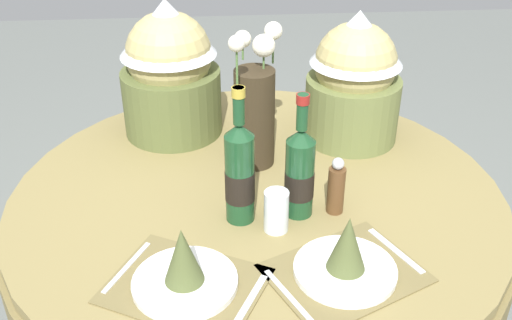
# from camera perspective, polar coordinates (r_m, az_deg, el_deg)

# --- Properties ---
(dining_table) EXTENTS (1.41, 1.41, 0.73)m
(dining_table) POSITION_cam_1_polar(r_m,az_deg,el_deg) (1.78, 0.09, -6.89)
(dining_table) COLOR olive
(dining_table) RESTS_ON ground
(place_setting_left) EXTENTS (0.42, 0.39, 0.16)m
(place_setting_left) POSITION_cam_1_polar(r_m,az_deg,el_deg) (1.36, -6.88, -10.42)
(place_setting_left) COLOR brown
(place_setting_left) RESTS_ON dining_table
(place_setting_right) EXTENTS (0.42, 0.38, 0.16)m
(place_setting_right) POSITION_cam_1_polar(r_m,az_deg,el_deg) (1.40, 8.60, -9.24)
(place_setting_right) COLOR brown
(place_setting_right) RESTS_ON dining_table
(flower_vase) EXTENTS (0.16, 0.23, 0.44)m
(flower_vase) POSITION_cam_1_polar(r_m,az_deg,el_deg) (1.74, -0.11, 4.94)
(flower_vase) COLOR #332819
(flower_vase) RESTS_ON dining_table
(wine_bottle_left) EXTENTS (0.08, 0.08, 0.35)m
(wine_bottle_left) POSITION_cam_1_polar(r_m,az_deg,el_deg) (1.54, 4.19, -1.14)
(wine_bottle_left) COLOR #194223
(wine_bottle_left) RESTS_ON dining_table
(wine_bottle_centre) EXTENTS (0.08, 0.08, 0.37)m
(wine_bottle_centre) POSITION_cam_1_polar(r_m,az_deg,el_deg) (1.50, -1.56, -1.22)
(wine_bottle_centre) COLOR #194223
(wine_bottle_centre) RESTS_ON dining_table
(tumbler_near_right) EXTENTS (0.06, 0.06, 0.11)m
(tumbler_near_right) POSITION_cam_1_polar(r_m,az_deg,el_deg) (1.51, 1.95, -4.89)
(tumbler_near_right) COLOR silver
(tumbler_near_right) RESTS_ON dining_table
(pepper_mill) EXTENTS (0.05, 0.05, 0.16)m
(pepper_mill) POSITION_cam_1_polar(r_m,az_deg,el_deg) (1.58, 7.66, -2.63)
(pepper_mill) COLOR brown
(pepper_mill) RESTS_ON dining_table
(gift_tub_back_left) EXTENTS (0.32, 0.32, 0.44)m
(gift_tub_back_left) POSITION_cam_1_polar(r_m,az_deg,el_deg) (1.92, -8.25, 8.94)
(gift_tub_back_left) COLOR #566033
(gift_tub_back_left) RESTS_ON dining_table
(gift_tub_back_right) EXTENTS (0.30, 0.30, 0.42)m
(gift_tub_back_right) POSITION_cam_1_polar(r_m,az_deg,el_deg) (1.89, 9.40, 8.11)
(gift_tub_back_right) COLOR olive
(gift_tub_back_right) RESTS_ON dining_table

